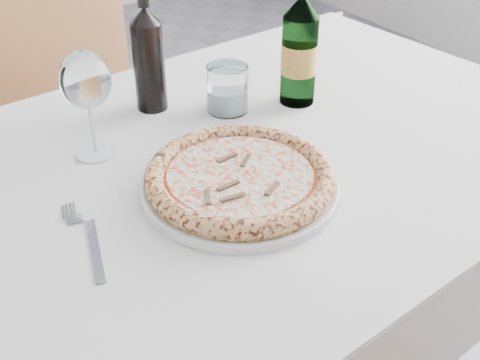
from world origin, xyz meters
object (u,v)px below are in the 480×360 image
Objects in this scene: plate at (240,186)px; wine_glass at (85,82)px; chair_far at (91,95)px; beer_bottle at (299,50)px; wine_bottle at (148,58)px; dining_table at (211,202)px; pizza at (240,177)px; tumbler at (227,92)px.

plate is 1.68× the size of wine_glass.
beer_bottle is at bearing -73.88° from chair_far.
wine_bottle is at bearing -95.68° from chair_far.
chair_far reaches higher than dining_table.
tumbler is at bearing 62.44° from pizza.
wine_glass is (-0.16, 0.14, 0.22)m from dining_table.
plate is 1.17× the size of beer_bottle.
dining_table is 16.92× the size of tumbler.
tumbler is 0.34× the size of beer_bottle.
tumbler is 0.17m from wine_bottle.
pizza is (-0.00, -0.10, 0.11)m from dining_table.
chair_far is at bearing 85.84° from pizza.
pizza is (-0.07, -0.93, 0.25)m from chair_far.
plate is at bearing 60.00° from pizza.
wine_glass reaches higher than pizza.
wine_glass is at bearing -176.33° from tumbler.
beer_bottle is at bearing -26.96° from wine_bottle.
wine_glass is at bearing -107.83° from chair_far.
dining_table is at bearing 90.00° from pizza.
beer_bottle reaches higher than chair_far.
plate reaches higher than dining_table.
wine_bottle is at bearing 88.43° from pizza.
beer_bottle is (0.14, -0.04, 0.07)m from tumbler.
wine_bottle reaches higher than tumbler.
beer_bottle is at bearing -17.19° from tumbler.
beer_bottle is 1.10× the size of wine_bottle.
beer_bottle is (0.27, 0.21, 0.09)m from pizza.
wine_bottle is at bearing 88.43° from plate.
tumbler is at bearing -36.41° from wine_bottle.
beer_bottle is (0.27, 0.11, 0.20)m from dining_table.
dining_table is 0.84m from chair_far.
plate is 3.47× the size of tumbler.
pizza is 1.59× the size of wine_glass.
plate is 0.02m from pizza.
dining_table is 1.70× the size of chair_far.
tumbler is (0.13, 0.25, 0.01)m from pizza.
wine_bottle is (-0.06, -0.58, 0.33)m from chair_far.
chair_far is at bearing 85.35° from dining_table.
dining_table is 0.14m from plate.
tumbler is 0.16m from beer_bottle.
plate is at bearing -56.73° from wine_glass.
dining_table is 0.30m from wine_glass.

